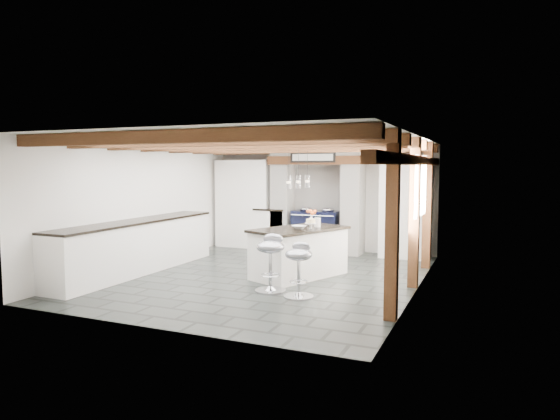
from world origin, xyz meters
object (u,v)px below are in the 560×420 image
at_px(bar_stool_near, 299,263).
at_px(bar_stool_far, 271,256).
at_px(kitchen_island, 299,252).
at_px(range_cooker, 317,230).

relative_size(bar_stool_near, bar_stool_far, 0.92).
xyz_separation_m(kitchen_island, bar_stool_near, (0.48, -1.27, 0.07)).
xyz_separation_m(range_cooker, kitchen_island, (0.54, -2.48, -0.04)).
xyz_separation_m(bar_stool_near, bar_stool_far, (-0.51, 0.14, 0.04)).
bearing_deg(bar_stool_near, bar_stool_far, 156.04).
xyz_separation_m(range_cooker, bar_stool_far, (0.52, -3.60, 0.07)).
distance_m(range_cooker, bar_stool_far, 3.64).
distance_m(kitchen_island, bar_stool_far, 1.13).
relative_size(kitchen_island, bar_stool_near, 2.38).
height_order(range_cooker, bar_stool_far, range_cooker).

